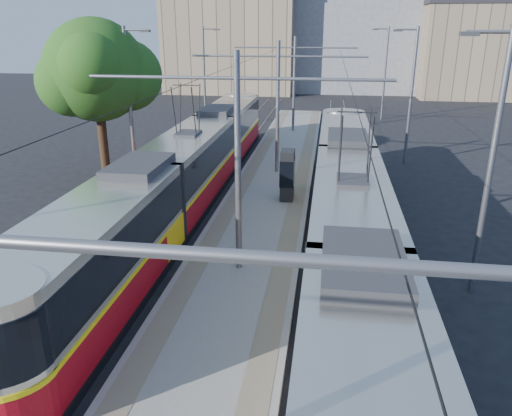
# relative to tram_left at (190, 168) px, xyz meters

# --- Properties ---
(platform) EXTENTS (4.00, 50.00, 0.30)m
(platform) POSITION_rel_tram_left_xyz_m (3.60, 1.98, -1.56)
(platform) COLOR gray
(platform) RESTS_ON ground
(tactile_strip_left) EXTENTS (0.70, 50.00, 0.01)m
(tactile_strip_left) POSITION_rel_tram_left_xyz_m (2.15, 1.98, -1.40)
(tactile_strip_left) COLOR gray
(tactile_strip_left) RESTS_ON platform
(tactile_strip_right) EXTENTS (0.70, 50.00, 0.01)m
(tactile_strip_right) POSITION_rel_tram_left_xyz_m (5.05, 1.98, -1.40)
(tactile_strip_right) COLOR gray
(tactile_strip_right) RESTS_ON platform
(rails) EXTENTS (8.71, 70.00, 0.03)m
(rails) POSITION_rel_tram_left_xyz_m (3.60, 1.98, -1.69)
(rails) COLOR gray
(rails) RESTS_ON ground
(tram_left) EXTENTS (2.43, 30.85, 5.50)m
(tram_left) POSITION_rel_tram_left_xyz_m (0.00, 0.00, 0.00)
(tram_left) COLOR black
(tram_left) RESTS_ON ground
(tram_right) EXTENTS (2.43, 30.64, 5.50)m
(tram_right) POSITION_rel_tram_left_xyz_m (7.20, -6.49, 0.15)
(tram_right) COLOR black
(tram_right) RESTS_ON ground
(catenary) EXTENTS (9.20, 70.00, 7.00)m
(catenary) POSITION_rel_tram_left_xyz_m (3.60, -0.87, 2.82)
(catenary) COLOR slate
(catenary) RESTS_ON platform
(street_lamps) EXTENTS (15.18, 38.22, 8.00)m
(street_lamps) POSITION_rel_tram_left_xyz_m (3.60, 5.98, 2.48)
(street_lamps) COLOR slate
(street_lamps) RESTS_ON ground
(shelter) EXTENTS (0.66, 1.06, 2.34)m
(shelter) POSITION_rel_tram_left_xyz_m (4.58, 0.28, -0.18)
(shelter) COLOR black
(shelter) RESTS_ON platform
(tree) EXTENTS (5.82, 5.38, 8.46)m
(tree) POSITION_rel_tram_left_xyz_m (-5.40, 3.54, 4.01)
(tree) COLOR #382314
(tree) RESTS_ON ground
(building_left) EXTENTS (16.32, 12.24, 13.11)m
(building_left) POSITION_rel_tram_left_xyz_m (-6.40, 44.98, 4.86)
(building_left) COLOR gray
(building_left) RESTS_ON ground
(building_centre) EXTENTS (18.36, 14.28, 15.13)m
(building_centre) POSITION_rel_tram_left_xyz_m (9.60, 48.98, 5.87)
(building_centre) COLOR gray
(building_centre) RESTS_ON ground
(building_right) EXTENTS (14.28, 10.20, 10.83)m
(building_right) POSITION_rel_tram_left_xyz_m (23.60, 42.98, 3.72)
(building_right) COLOR gray
(building_right) RESTS_ON ground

